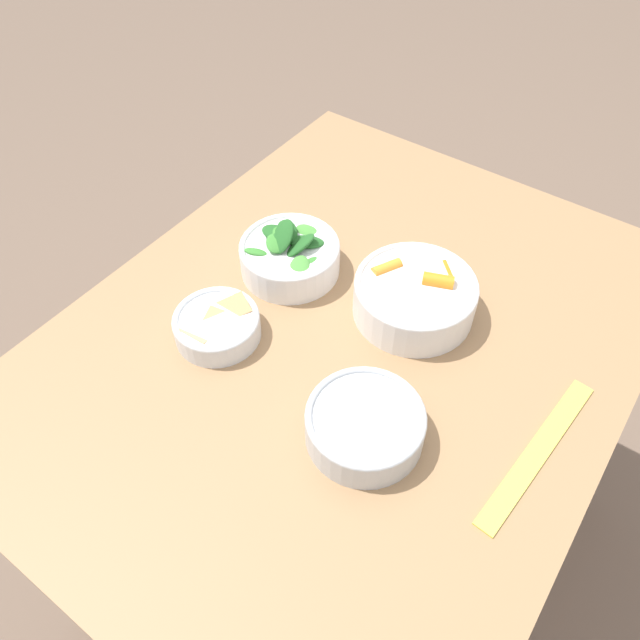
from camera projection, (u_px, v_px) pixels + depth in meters
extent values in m
plane|color=brown|center=(337.00, 530.00, 1.50)|extent=(10.00, 10.00, 0.00)
cube|color=#99724C|center=(347.00, 341.00, 0.96)|extent=(1.02, 0.79, 0.03)
cube|color=olive|center=(332.00, 263.00, 1.60)|extent=(0.06, 0.06, 0.70)
cube|color=olive|center=(46.00, 545.00, 1.12)|extent=(0.06, 0.06, 0.70)
cube|color=olive|center=(586.00, 387.00, 1.35)|extent=(0.06, 0.06, 0.70)
cylinder|color=white|center=(414.00, 298.00, 0.96)|extent=(0.19, 0.19, 0.06)
torus|color=white|center=(417.00, 285.00, 0.93)|extent=(0.19, 0.19, 0.01)
cylinder|color=orange|center=(418.00, 297.00, 0.93)|extent=(0.06, 0.04, 0.02)
cylinder|color=orange|center=(411.00, 309.00, 0.92)|extent=(0.05, 0.04, 0.02)
cylinder|color=orange|center=(447.00, 274.00, 0.96)|extent=(0.05, 0.05, 0.02)
cylinder|color=orange|center=(438.00, 281.00, 0.93)|extent=(0.04, 0.05, 0.02)
cylinder|color=orange|center=(385.00, 267.00, 0.96)|extent=(0.05, 0.04, 0.02)
cylinder|color=white|center=(290.00, 258.00, 1.02)|extent=(0.16, 0.16, 0.05)
torus|color=white|center=(289.00, 246.00, 1.00)|extent=(0.16, 0.16, 0.01)
ellipsoid|color=#235B23|center=(287.00, 232.00, 1.01)|extent=(0.06, 0.06, 0.02)
ellipsoid|color=#235B23|center=(283.00, 237.00, 0.99)|extent=(0.06, 0.05, 0.06)
ellipsoid|color=#235B23|center=(306.00, 242.00, 1.01)|extent=(0.07, 0.07, 0.03)
ellipsoid|color=#3D8433|center=(279.00, 239.00, 1.00)|extent=(0.07, 0.05, 0.03)
ellipsoid|color=#3D8433|center=(314.00, 266.00, 0.98)|extent=(0.05, 0.04, 0.02)
ellipsoid|color=#235B23|center=(300.00, 245.00, 0.99)|extent=(0.07, 0.06, 0.05)
ellipsoid|color=#4C933D|center=(299.00, 269.00, 0.97)|extent=(0.06, 0.05, 0.02)
ellipsoid|color=#235B23|center=(278.00, 234.00, 1.01)|extent=(0.04, 0.06, 0.02)
ellipsoid|color=#4C933D|center=(309.00, 233.00, 1.03)|extent=(0.03, 0.05, 0.02)
ellipsoid|color=#3D8433|center=(260.00, 252.00, 1.00)|extent=(0.06, 0.06, 0.03)
cylinder|color=silver|center=(365.00, 426.00, 0.82)|extent=(0.16, 0.16, 0.05)
torus|color=silver|center=(366.00, 416.00, 0.80)|extent=(0.16, 0.16, 0.01)
cylinder|color=#936042|center=(364.00, 429.00, 0.82)|extent=(0.14, 0.14, 0.03)
ellipsoid|color=#A36B4C|center=(358.00, 404.00, 0.82)|extent=(0.01, 0.01, 0.01)
ellipsoid|color=#8E5B3D|center=(345.00, 442.00, 0.78)|extent=(0.01, 0.01, 0.01)
ellipsoid|color=#AD7551|center=(409.00, 416.00, 0.81)|extent=(0.01, 0.01, 0.01)
ellipsoid|color=#AD7551|center=(323.00, 448.00, 0.78)|extent=(0.01, 0.01, 0.01)
ellipsoid|color=#8E5B3D|center=(345.00, 425.00, 0.80)|extent=(0.01, 0.01, 0.01)
ellipsoid|color=#8E5B3D|center=(357.00, 468.00, 0.76)|extent=(0.01, 0.01, 0.01)
ellipsoid|color=#8E5B3D|center=(374.00, 437.00, 0.79)|extent=(0.01, 0.01, 0.01)
ellipsoid|color=#8E5B3D|center=(390.00, 404.00, 0.83)|extent=(0.01, 0.01, 0.01)
cylinder|color=#E0A88E|center=(326.00, 400.00, 0.82)|extent=(0.03, 0.03, 0.01)
cylinder|color=beige|center=(371.00, 385.00, 0.84)|extent=(0.02, 0.02, 0.01)
cylinder|color=#E0A88E|center=(391.00, 418.00, 0.80)|extent=(0.02, 0.02, 0.01)
cylinder|color=tan|center=(370.00, 396.00, 0.83)|extent=(0.03, 0.03, 0.01)
cylinder|color=tan|center=(357.00, 416.00, 0.81)|extent=(0.02, 0.02, 0.01)
cylinder|color=silver|center=(217.00, 327.00, 0.94)|extent=(0.13, 0.13, 0.04)
torus|color=silver|center=(216.00, 319.00, 0.92)|extent=(0.13, 0.13, 0.01)
cube|color=tan|center=(222.00, 327.00, 0.93)|extent=(0.08, 0.07, 0.02)
cube|color=tan|center=(204.00, 329.00, 0.92)|extent=(0.06, 0.05, 0.02)
cube|color=tan|center=(216.00, 321.00, 0.93)|extent=(0.05, 0.05, 0.02)
cube|color=tan|center=(233.00, 308.00, 0.94)|extent=(0.06, 0.06, 0.02)
cube|color=#EADB4C|center=(538.00, 452.00, 0.82)|extent=(0.28, 0.05, 0.00)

